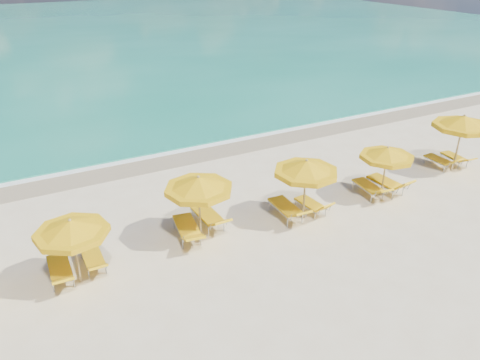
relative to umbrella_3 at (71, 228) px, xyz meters
name	(u,v)px	position (x,y,z in m)	size (l,w,h in m)	color
ground_plane	(260,227)	(6.12, 0.09, -1.81)	(120.00, 120.00, 0.00)	beige
ocean	(52,35)	(6.12, 48.09, -1.81)	(120.00, 80.00, 0.30)	#157A61
wet_sand_band	(181,155)	(6.12, 7.49, -1.81)	(120.00, 2.60, 0.01)	tan
foam_line	(175,149)	(6.12, 8.29, -1.81)	(120.00, 1.20, 0.03)	white
whitecap_near	(24,117)	(0.12, 17.09, -1.81)	(14.00, 0.36, 0.05)	white
whitecap_far	(197,68)	(14.12, 24.09, -1.81)	(18.00, 0.30, 0.05)	white
umbrella_3	(71,228)	(0.00, 0.00, 0.00)	(2.46, 2.46, 2.12)	tan
umbrella_4	(199,185)	(4.06, 0.55, 0.14)	(2.58, 2.58, 2.28)	tan
umbrella_5	(306,168)	(7.83, -0.05, 0.16)	(2.80, 2.80, 2.31)	tan
umbrella_6	(387,154)	(11.54, -0.09, -0.03)	(2.46, 2.46, 2.08)	tan
umbrella_7	(463,123)	(16.16, 0.31, 0.34)	(2.56, 2.56, 2.52)	tan
lounger_3_left	(61,273)	(-0.47, 0.38, -1.59)	(0.67, 1.90, 0.74)	#A5A8AD
lounger_3_right	(94,261)	(0.51, 0.53, -1.60)	(0.60, 1.73, 0.69)	#A5A8AD
lounger_4_left	(187,231)	(3.64, 0.70, -1.56)	(0.98, 2.16, 0.76)	#A5A8AD
lounger_4_right	(208,219)	(4.59, 1.07, -1.57)	(0.73, 2.04, 0.81)	#A5A8AD
lounger_5_left	(286,211)	(7.29, 0.25, -1.56)	(0.76, 2.05, 0.84)	#A5A8AD
lounger_5_right	(311,207)	(8.30, 0.12, -1.60)	(0.70, 1.67, 0.79)	#A5A8AD
lounger_6_left	(369,190)	(11.11, 0.18, -1.59)	(0.78, 1.90, 0.75)	#A5A8AD
lounger_6_right	(386,186)	(11.93, 0.07, -1.56)	(0.77, 1.97, 0.92)	#A5A8AD
lounger_7_left	(439,163)	(15.73, 0.74, -1.60)	(0.58, 1.67, 0.76)	#A5A8AD
lounger_7_right	(455,160)	(16.62, 0.65, -1.61)	(0.74, 1.71, 0.67)	#A5A8AD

